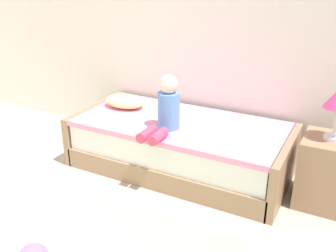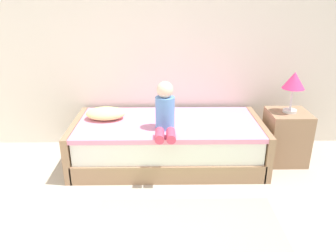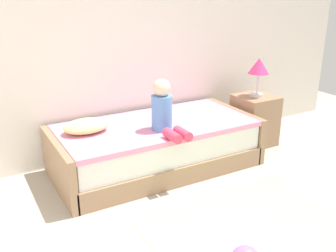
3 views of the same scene
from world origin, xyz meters
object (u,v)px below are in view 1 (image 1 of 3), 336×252
(pillow, at_px, (125,101))
(nightstand, at_px, (327,172))
(child_figure, at_px, (166,109))
(bed, at_px, (180,146))

(pillow, bearing_deg, nightstand, -2.34)
(nightstand, relative_size, child_figure, 1.18)
(nightstand, xyz_separation_m, pillow, (-2.05, 0.08, 0.26))
(bed, relative_size, child_figure, 4.14)
(bed, relative_size, pillow, 4.80)
(nightstand, bearing_deg, bed, -179.31)
(pillow, bearing_deg, bed, -8.15)
(bed, height_order, pillow, pillow)
(child_figure, relative_size, pillow, 1.16)
(child_figure, bearing_deg, bed, 82.61)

